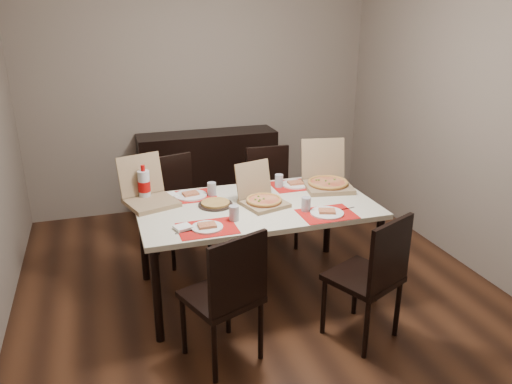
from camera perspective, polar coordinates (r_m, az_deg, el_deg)
ground at (r=4.20m, az=0.17°, el=-10.99°), size 3.80×4.00×0.02m
room_walls at (r=4.03m, az=-1.75°, el=14.05°), size 3.84×4.02×2.62m
sideboard at (r=5.58m, az=-5.46°, el=2.25°), size 1.50×0.40×0.90m
dining_table at (r=3.87m, az=0.00°, el=-2.31°), size 1.80×1.00×0.75m
chair_near_left at (r=3.16m, az=-3.28°, el=-11.46°), size 0.54×0.54×0.93m
chair_near_right at (r=3.45m, az=13.18°, el=-9.10°), size 0.56×0.56×0.93m
chair_far_left at (r=4.57m, az=-8.98°, el=-1.26°), size 0.52×0.52×0.93m
chair_far_right at (r=4.79m, az=1.70°, el=0.03°), size 0.44×0.44×0.93m
setting_near_left at (r=3.47m, az=-5.07°, el=-3.61°), size 0.48×0.30×0.11m
setting_near_right at (r=3.70m, az=7.46°, el=-2.12°), size 0.45×0.30×0.11m
setting_far_left at (r=4.03m, az=-7.15°, el=-0.21°), size 0.44×0.30×0.11m
setting_far_right at (r=4.24m, az=4.00°, el=0.99°), size 0.46×0.30×0.11m
napkin_loose at (r=3.81m, az=1.21°, el=-1.46°), size 0.15×0.14×0.02m
pizza_box_center at (r=3.83m, az=0.67°, el=-0.68°), size 0.38×0.41×0.31m
pizza_box_right at (r=4.23m, az=8.11°, el=1.31°), size 0.44×0.48×0.38m
pizza_box_left at (r=3.93m, az=-12.17°, el=-0.43°), size 0.45×0.48×0.35m
faina_plate at (r=3.83m, az=-4.65°, el=-1.36°), size 0.26×0.26×0.03m
dip_bowl at (r=4.06m, az=-0.19°, el=0.06°), size 0.13×0.13×0.03m
soda_bottle at (r=3.98m, az=-12.66°, el=0.73°), size 0.10×0.10×0.29m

